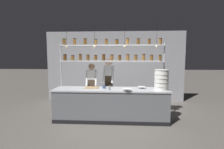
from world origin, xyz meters
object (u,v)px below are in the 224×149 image
Objects in this scene: spice_shelf_unit at (111,55)px; chef_left at (92,85)px; container_stack at (161,80)px; prep_bowl_center_front at (141,88)px; cutting_board at (92,88)px; serving_cup_front at (109,88)px; serving_cup_by_board at (104,87)px; prep_bowl_near_left at (127,90)px; chef_center at (109,81)px.

spice_shelf_unit reaches higher than chef_left.
container_stack is 0.60m from prep_bowl_center_front.
prep_bowl_center_front is (1.44, -0.02, 0.02)m from cutting_board.
chef_left reaches higher than container_stack.
spice_shelf_unit reaches higher than container_stack.
serving_cup_front reaches higher than serving_cup_by_board.
chef_left is 0.48m from cutting_board.
spice_shelf_unit is 1.13m from cutting_board.
serving_cup_by_board reaches higher than prep_bowl_near_left.
spice_shelf_unit is 13.92× the size of prep_bowl_center_front.
chef_left reaches higher than prep_bowl_center_front.
chef_left is 0.56m from chef_center.
prep_bowl_near_left is 1.13× the size of prep_bowl_center_front.
cutting_board is at bearing 149.58° from serving_cup_front.
chef_left is 15.99× the size of serving_cup_front.
container_stack is at bearing 5.85° from serving_cup_front.
prep_bowl_near_left is 2.63× the size of serving_cup_by_board.
chef_center reaches higher than prep_bowl_near_left.
chef_center is 0.75m from cutting_board.
prep_bowl_near_left is (0.47, -0.65, -0.94)m from spice_shelf_unit.
prep_bowl_center_front is 1.08m from serving_cup_by_board.
chef_center is 18.17× the size of serving_cup_by_board.
container_stack is 1.47m from serving_cup_front.
serving_cup_by_board is (-0.16, 0.26, -0.00)m from serving_cup_front.
prep_bowl_near_left reaches higher than prep_bowl_center_front.
serving_cup_front is (-0.92, -0.29, 0.02)m from prep_bowl_center_front.
cutting_board is at bearing -156.96° from spice_shelf_unit.
chef_left is 16.57× the size of serving_cup_by_board.
serving_cup_front is 1.04× the size of serving_cup_by_board.
serving_cup_front reaches higher than prep_bowl_center_front.
prep_bowl_near_left is at bearing -164.81° from container_stack.
chef_center is (-0.10, 0.36, -0.86)m from spice_shelf_unit.
chef_left is at bearing 128.04° from serving_cup_front.
prep_bowl_near_left is at bearing -22.26° from cutting_board.
prep_bowl_near_left is at bearing -29.35° from serving_cup_by_board.
prep_bowl_center_front is at bearing 17.53° from serving_cup_front.
cutting_board is at bearing 172.42° from serving_cup_by_board.
chef_left is 1.41m from prep_bowl_near_left.
prep_bowl_center_front is at bearing -19.54° from chef_left.
chef_left reaches higher than prep_bowl_near_left.
container_stack is at bearing 15.19° from prep_bowl_near_left.
prep_bowl_center_front is 2.32× the size of serving_cup_by_board.
chef_left is at bearing 100.16° from cutting_board.
chef_center is (0.53, 0.13, 0.11)m from chef_left.
chef_left is at bearing -157.26° from chef_center.
serving_cup_by_board is at bearing -7.58° from cutting_board.
serving_cup_front is (0.61, -0.77, 0.04)m from chef_left.
serving_cup_by_board reaches higher than cutting_board.
spice_shelf_unit is at bearing 87.42° from serving_cup_front.
prep_bowl_near_left is at bearing -53.99° from spice_shelf_unit.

